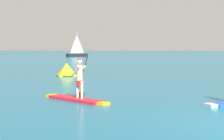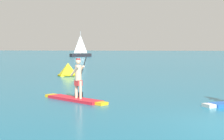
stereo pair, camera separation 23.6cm
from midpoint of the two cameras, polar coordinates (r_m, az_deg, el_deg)
name	(u,v)px [view 2 (the right image)]	position (r m, az deg, el deg)	size (l,w,h in m)	color
paddleboarder_near_left	(76,92)	(14.05, -5.60, -3.73)	(3.13, 2.29, 1.82)	red
race_marker_buoy	(68,70)	(26.37, -7.09, -0.03)	(1.70, 1.70, 0.99)	yellow
sailboat_left_horizon	(81,54)	(79.66, -5.17, 2.73)	(4.72, 4.21, 5.90)	black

